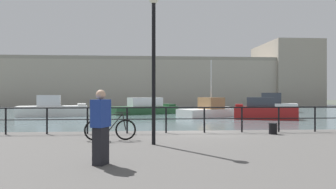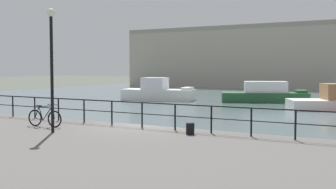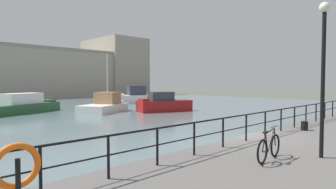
{
  "view_description": "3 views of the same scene",
  "coord_description": "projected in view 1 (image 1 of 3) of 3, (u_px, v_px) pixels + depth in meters",
  "views": [
    {
      "loc": [
        -2.14,
        -13.59,
        2.29
      ],
      "look_at": [
        -1.0,
        1.72,
        2.31
      ],
      "focal_mm": 33.34,
      "sensor_mm": 36.0,
      "label": 1
    },
    {
      "loc": [
        10.41,
        -15.84,
        3.22
      ],
      "look_at": [
        -0.49,
        2.84,
        1.89
      ],
      "focal_mm": 46.17,
      "sensor_mm": 36.0,
      "label": 2
    },
    {
      "loc": [
        -11.38,
        -6.62,
        3.06
      ],
      "look_at": [
        -2.78,
        2.17,
        2.53
      ],
      "focal_mm": 30.31,
      "sensor_mm": 36.0,
      "label": 3
    }
  ],
  "objects": [
    {
      "name": "ground_plane",
      "position": [
        194.0,
        147.0,
        13.71
      ],
      "size": [
        240.0,
        240.0,
        0.0
      ],
      "primitive_type": "plane",
      "color": "#4C5147"
    },
    {
      "name": "water_basin",
      "position": [
        160.0,
        111.0,
        43.82
      ],
      "size": [
        80.0,
        60.0,
        0.01
      ],
      "primitive_type": "cube",
      "color": "slate",
      "rests_on": "ground_plane"
    },
    {
      "name": "quay_promenade",
      "position": [
        237.0,
        178.0,
        7.23
      ],
      "size": [
        56.0,
        13.0,
        0.71
      ],
      "primitive_type": "cube",
      "color": "#565451",
      "rests_on": "ground_plane"
    },
    {
      "name": "harbor_building",
      "position": [
        180.0,
        82.0,
        69.02
      ],
      "size": [
        69.44,
        16.1,
        13.78
      ],
      "color": "#A89E8E",
      "rests_on": "ground_plane"
    },
    {
      "name": "moored_blue_motorboat",
      "position": [
        145.0,
        108.0,
        37.26
      ],
      "size": [
        8.3,
        5.68,
        1.96
      ],
      "rotation": [
        0.0,
        0.0,
        0.43
      ],
      "color": "#23512D",
      "rests_on": "water_basin"
    },
    {
      "name": "moored_harbor_tender",
      "position": [
        272.0,
        105.0,
        41.46
      ],
      "size": [
        6.52,
        4.35,
        2.55
      ],
      "rotation": [
        0.0,
        0.0,
        2.78
      ],
      "color": "white",
      "rests_on": "water_basin"
    },
    {
      "name": "moored_white_yacht",
      "position": [
        207.0,
        110.0,
        32.95
      ],
      "size": [
        6.24,
        5.15,
        6.0
      ],
      "rotation": [
        0.0,
        0.0,
        0.48
      ],
      "color": "white",
      "rests_on": "water_basin"
    },
    {
      "name": "moored_cabin_cruiser",
      "position": [
        264.0,
        111.0,
        29.23
      ],
      "size": [
        5.98,
        3.77,
        2.06
      ],
      "rotation": [
        0.0,
        0.0,
        2.82
      ],
      "color": "maroon",
      "rests_on": "water_basin"
    },
    {
      "name": "moored_red_daysailer",
      "position": [
        53.0,
        109.0,
        33.36
      ],
      "size": [
        7.46,
        4.07,
        2.25
      ],
      "rotation": [
        0.0,
        0.0,
        0.22
      ],
      "color": "white",
      "rests_on": "water_basin"
    },
    {
      "name": "quay_railing",
      "position": [
        185.0,
        115.0,
        12.93
      ],
      "size": [
        24.07,
        0.07,
        1.08
      ],
      "color": "black",
      "rests_on": "quay_promenade"
    },
    {
      "name": "parked_bicycle",
      "position": [
        110.0,
        129.0,
        10.75
      ],
      "size": [
        1.77,
        0.24,
        0.98
      ],
      "rotation": [
        0.0,
        0.0,
        0.1
      ],
      "color": "black",
      "rests_on": "quay_promenade"
    },
    {
      "name": "mooring_bollard",
      "position": [
        273.0,
        129.0,
        12.48
      ],
      "size": [
        0.32,
        0.32,
        0.44
      ],
      "primitive_type": "cylinder",
      "color": "black",
      "rests_on": "quay_promenade"
    },
    {
      "name": "quay_lamp_post",
      "position": [
        154.0,
        49.0,
        9.87
      ],
      "size": [
        0.32,
        0.32,
        4.79
      ],
      "color": "black",
      "rests_on": "quay_promenade"
    },
    {
      "name": "standing_person",
      "position": [
        101.0,
        126.0,
        7.02
      ],
      "size": [
        0.43,
        0.52,
        1.69
      ],
      "rotation": [
        0.0,
        0.0,
        2.73
      ],
      "color": "black",
      "rests_on": "quay_promenade"
    }
  ]
}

